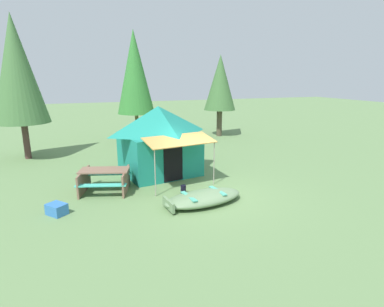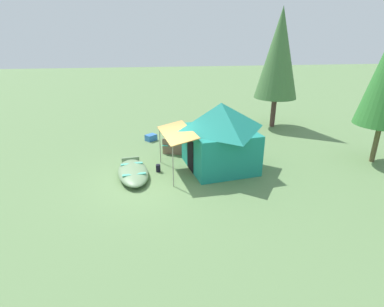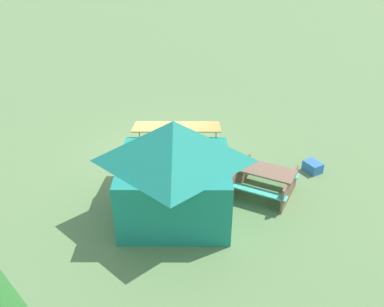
{
  "view_description": "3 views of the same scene",
  "coord_description": "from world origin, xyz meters",
  "px_view_note": "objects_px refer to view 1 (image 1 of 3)",
  "views": [
    {
      "loc": [
        -3.84,
        -8.97,
        3.8
      ],
      "look_at": [
        -0.4,
        0.49,
        1.28
      ],
      "focal_mm": 28.72,
      "sensor_mm": 36.0,
      "label": 1
    },
    {
      "loc": [
        10.48,
        0.06,
        5.28
      ],
      "look_at": [
        -0.36,
        1.48,
        0.91
      ],
      "focal_mm": 28.71,
      "sensor_mm": 36.0,
      "label": 2
    },
    {
      "loc": [
        -2.92,
        11.15,
        6.77
      ],
      "look_at": [
        -1.2,
        1.37,
        1.11
      ],
      "focal_mm": 38.66,
      "sensor_mm": 36.0,
      "label": 3
    }
  ],
  "objects_px": {
    "picnic_table": "(105,178)",
    "pine_tree_back_left": "(135,72)",
    "canvas_cabin_tent": "(159,139)",
    "pine_tree_back_right": "(220,83)",
    "cooler_box": "(57,209)",
    "fuel_can": "(183,190)",
    "beached_rowboat": "(203,198)",
    "pine_tree_far_center": "(17,70)"
  },
  "relations": [
    {
      "from": "canvas_cabin_tent",
      "to": "cooler_box",
      "type": "relative_size",
      "value": 7.7
    },
    {
      "from": "pine_tree_back_left",
      "to": "beached_rowboat",
      "type": "bearing_deg",
      "value": -88.97
    },
    {
      "from": "pine_tree_back_left",
      "to": "pine_tree_far_center",
      "type": "relative_size",
      "value": 0.98
    },
    {
      "from": "pine_tree_far_center",
      "to": "pine_tree_back_right",
      "type": "bearing_deg",
      "value": 11.18
    },
    {
      "from": "picnic_table",
      "to": "pine_tree_far_center",
      "type": "bearing_deg",
      "value": 118.49
    },
    {
      "from": "canvas_cabin_tent",
      "to": "pine_tree_back_left",
      "type": "height_order",
      "value": "pine_tree_back_left"
    },
    {
      "from": "fuel_can",
      "to": "picnic_table",
      "type": "bearing_deg",
      "value": 154.3
    },
    {
      "from": "beached_rowboat",
      "to": "pine_tree_back_left",
      "type": "bearing_deg",
      "value": 91.03
    },
    {
      "from": "beached_rowboat",
      "to": "cooler_box",
      "type": "distance_m",
      "value": 4.25
    },
    {
      "from": "cooler_box",
      "to": "pine_tree_far_center",
      "type": "relative_size",
      "value": 0.08
    },
    {
      "from": "cooler_box",
      "to": "pine_tree_back_right",
      "type": "height_order",
      "value": "pine_tree_back_right"
    },
    {
      "from": "canvas_cabin_tent",
      "to": "picnic_table",
      "type": "relative_size",
      "value": 2.07
    },
    {
      "from": "pine_tree_far_center",
      "to": "picnic_table",
      "type": "bearing_deg",
      "value": -61.51
    },
    {
      "from": "fuel_can",
      "to": "pine_tree_far_center",
      "type": "height_order",
      "value": "pine_tree_far_center"
    },
    {
      "from": "cooler_box",
      "to": "pine_tree_back_left",
      "type": "bearing_deg",
      "value": 67.17
    },
    {
      "from": "picnic_table",
      "to": "pine_tree_back_left",
      "type": "distance_m",
      "value": 9.2
    },
    {
      "from": "picnic_table",
      "to": "fuel_can",
      "type": "bearing_deg",
      "value": -25.7
    },
    {
      "from": "pine_tree_far_center",
      "to": "canvas_cabin_tent",
      "type": "bearing_deg",
      "value": -39.18
    },
    {
      "from": "picnic_table",
      "to": "pine_tree_far_center",
      "type": "height_order",
      "value": "pine_tree_far_center"
    },
    {
      "from": "canvas_cabin_tent",
      "to": "picnic_table",
      "type": "height_order",
      "value": "canvas_cabin_tent"
    },
    {
      "from": "canvas_cabin_tent",
      "to": "pine_tree_back_left",
      "type": "distance_m",
      "value": 7.23
    },
    {
      "from": "cooler_box",
      "to": "pine_tree_back_right",
      "type": "distance_m",
      "value": 13.63
    },
    {
      "from": "beached_rowboat",
      "to": "pine_tree_far_center",
      "type": "xyz_separation_m",
      "value": [
        -5.85,
        7.88,
        3.91
      ]
    },
    {
      "from": "picnic_table",
      "to": "pine_tree_back_left",
      "type": "bearing_deg",
      "value": 72.49
    },
    {
      "from": "pine_tree_back_right",
      "to": "pine_tree_far_center",
      "type": "bearing_deg",
      "value": -168.82
    },
    {
      "from": "cooler_box",
      "to": "fuel_can",
      "type": "bearing_deg",
      "value": 3.87
    },
    {
      "from": "beached_rowboat",
      "to": "pine_tree_back_right",
      "type": "bearing_deg",
      "value": 62.7
    },
    {
      "from": "pine_tree_far_center",
      "to": "pine_tree_back_left",
      "type": "bearing_deg",
      "value": 22.56
    },
    {
      "from": "cooler_box",
      "to": "pine_tree_back_left",
      "type": "relative_size",
      "value": 0.08
    },
    {
      "from": "pine_tree_far_center",
      "to": "beached_rowboat",
      "type": "bearing_deg",
      "value": -53.4
    },
    {
      "from": "canvas_cabin_tent",
      "to": "pine_tree_back_right",
      "type": "bearing_deg",
      "value": 49.09
    },
    {
      "from": "beached_rowboat",
      "to": "canvas_cabin_tent",
      "type": "xyz_separation_m",
      "value": [
        -0.49,
        3.51,
        1.21
      ]
    },
    {
      "from": "beached_rowboat",
      "to": "picnic_table",
      "type": "xyz_separation_m",
      "value": [
        -2.74,
        2.14,
        0.28
      ]
    },
    {
      "from": "pine_tree_back_left",
      "to": "pine_tree_far_center",
      "type": "xyz_separation_m",
      "value": [
        -5.66,
        -2.35,
        0.06
      ]
    },
    {
      "from": "canvas_cabin_tent",
      "to": "fuel_can",
      "type": "distance_m",
      "value": 2.82
    },
    {
      "from": "picnic_table",
      "to": "cooler_box",
      "type": "bearing_deg",
      "value": -135.56
    },
    {
      "from": "beached_rowboat",
      "to": "picnic_table",
      "type": "distance_m",
      "value": 3.48
    },
    {
      "from": "picnic_table",
      "to": "pine_tree_back_right",
      "type": "bearing_deg",
      "value": 44.96
    },
    {
      "from": "fuel_can",
      "to": "pine_tree_back_left",
      "type": "bearing_deg",
      "value": 89.17
    },
    {
      "from": "pine_tree_back_right",
      "to": "picnic_table",
      "type": "bearing_deg",
      "value": -135.04
    },
    {
      "from": "pine_tree_back_left",
      "to": "picnic_table",
      "type": "bearing_deg",
      "value": -107.51
    },
    {
      "from": "cooler_box",
      "to": "pine_tree_back_right",
      "type": "relative_size",
      "value": 0.1
    }
  ]
}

